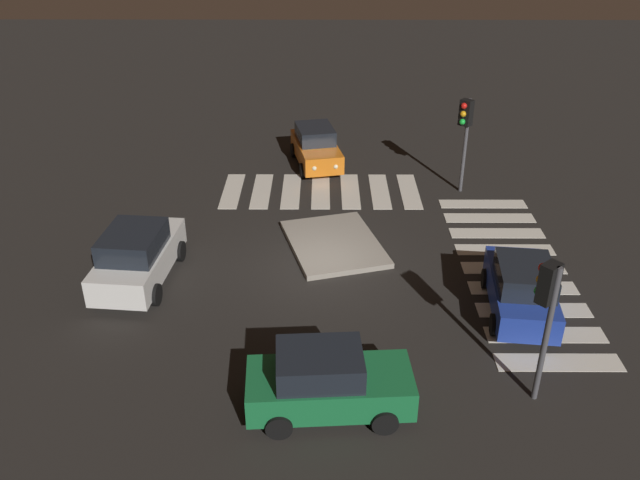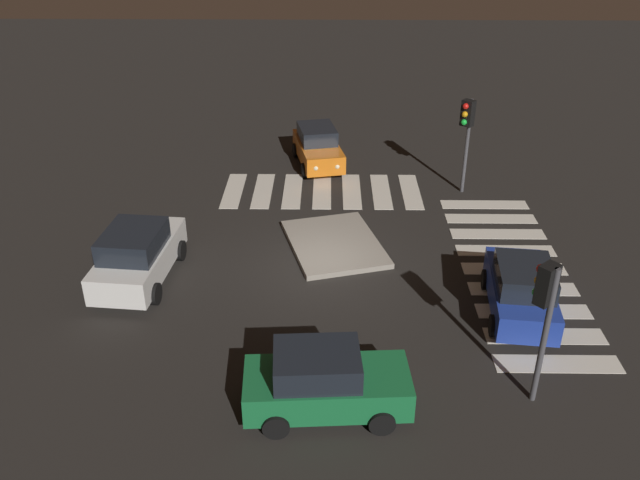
{
  "view_description": "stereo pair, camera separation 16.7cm",
  "coord_description": "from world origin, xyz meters",
  "px_view_note": "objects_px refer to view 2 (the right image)",
  "views": [
    {
      "loc": [
        -17.9,
        -0.08,
        10.92
      ],
      "look_at": [
        0.0,
        0.0,
        1.0
      ],
      "focal_mm": 37.45,
      "sensor_mm": 36.0,
      "label": 1
    },
    {
      "loc": [
        -17.9,
        -0.25,
        10.92
      ],
      "look_at": [
        0.0,
        0.0,
        1.0
      ],
      "focal_mm": 37.45,
      "sensor_mm": 36.0,
      "label": 2
    }
  ],
  "objects_px": {
    "traffic_island": "(334,244)",
    "car_white": "(138,255)",
    "car_blue": "(521,289)",
    "traffic_light_south": "(545,300)",
    "car_orange": "(318,147)",
    "traffic_light_east": "(467,124)",
    "car_green": "(325,382)"
  },
  "relations": [
    {
      "from": "car_white",
      "to": "traffic_light_east",
      "type": "xyz_separation_m",
      "value": [
        6.45,
        -10.78,
        1.91
      ]
    },
    {
      "from": "car_white",
      "to": "traffic_island",
      "type": "bearing_deg",
      "value": -64.56
    },
    {
      "from": "car_blue",
      "to": "traffic_light_east",
      "type": "relative_size",
      "value": 1.06
    },
    {
      "from": "car_orange",
      "to": "traffic_light_south",
      "type": "xyz_separation_m",
      "value": [
        -14.19,
        -5.2,
        1.93
      ]
    },
    {
      "from": "traffic_island",
      "to": "car_orange",
      "type": "xyz_separation_m",
      "value": [
        7.04,
        0.67,
        0.71
      ]
    },
    {
      "from": "traffic_island",
      "to": "traffic_light_south",
      "type": "xyz_separation_m",
      "value": [
        -7.15,
        -4.53,
        2.64
      ]
    },
    {
      "from": "car_green",
      "to": "traffic_light_east",
      "type": "distance_m",
      "value": 13.19
    },
    {
      "from": "car_blue",
      "to": "car_orange",
      "type": "bearing_deg",
      "value": 34.51
    },
    {
      "from": "car_white",
      "to": "traffic_light_south",
      "type": "bearing_deg",
      "value": -110.21
    },
    {
      "from": "car_orange",
      "to": "car_blue",
      "type": "relative_size",
      "value": 1.0
    },
    {
      "from": "traffic_light_south",
      "to": "car_white",
      "type": "bearing_deg",
      "value": 23.49
    },
    {
      "from": "car_blue",
      "to": "traffic_light_south",
      "type": "distance_m",
      "value": 3.93
    },
    {
      "from": "traffic_light_east",
      "to": "traffic_light_south",
      "type": "relative_size",
      "value": 1.02
    },
    {
      "from": "car_white",
      "to": "car_orange",
      "type": "bearing_deg",
      "value": -24.29
    },
    {
      "from": "traffic_light_east",
      "to": "traffic_light_south",
      "type": "height_order",
      "value": "traffic_light_east"
    },
    {
      "from": "traffic_island",
      "to": "car_white",
      "type": "relative_size",
      "value": 1.04
    },
    {
      "from": "traffic_island",
      "to": "car_white",
      "type": "height_order",
      "value": "car_white"
    },
    {
      "from": "traffic_light_east",
      "to": "car_blue",
      "type": "bearing_deg",
      "value": 44.99
    },
    {
      "from": "traffic_island",
      "to": "car_blue",
      "type": "bearing_deg",
      "value": -126.37
    },
    {
      "from": "car_orange",
      "to": "car_green",
      "type": "distance_m",
      "value": 14.73
    },
    {
      "from": "traffic_island",
      "to": "car_orange",
      "type": "height_order",
      "value": "car_orange"
    },
    {
      "from": "traffic_island",
      "to": "traffic_light_south",
      "type": "distance_m",
      "value": 8.87
    },
    {
      "from": "car_white",
      "to": "traffic_light_south",
      "type": "height_order",
      "value": "traffic_light_south"
    },
    {
      "from": "car_green",
      "to": "traffic_light_east",
      "type": "height_order",
      "value": "traffic_light_east"
    },
    {
      "from": "car_orange",
      "to": "traffic_light_east",
      "type": "height_order",
      "value": "traffic_light_east"
    },
    {
      "from": "car_green",
      "to": "traffic_island",
      "type": "bearing_deg",
      "value": 84.41
    },
    {
      "from": "traffic_island",
      "to": "traffic_light_south",
      "type": "height_order",
      "value": "traffic_light_south"
    },
    {
      "from": "car_white",
      "to": "traffic_light_south",
      "type": "relative_size",
      "value": 1.17
    },
    {
      "from": "traffic_light_east",
      "to": "car_white",
      "type": "bearing_deg",
      "value": -15.93
    },
    {
      "from": "car_orange",
      "to": "car_blue",
      "type": "xyz_separation_m",
      "value": [
        -10.82,
        -5.8,
        0.01
      ]
    },
    {
      "from": "traffic_light_east",
      "to": "car_green",
      "type": "bearing_deg",
      "value": 19.94
    },
    {
      "from": "car_green",
      "to": "car_white",
      "type": "distance_m",
      "value": 7.9
    }
  ]
}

